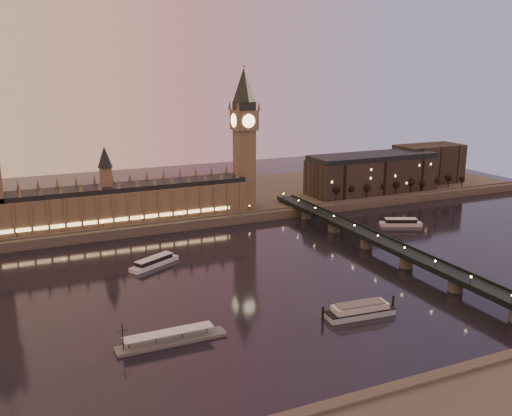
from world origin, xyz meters
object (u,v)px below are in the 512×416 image
Objects in this scene: moored_barge at (360,310)px; cruise_boat_a at (154,262)px; cruise_boat_b at (401,222)px; pontoon_pier at (171,340)px.

cruise_boat_a is at bearing 127.77° from moored_barge.
cruise_boat_b is 157.37m from moored_barge.
moored_barge is at bearing -110.67° from cruise_boat_b.
cruise_boat_b is at bearing 27.38° from pontoon_pier.
cruise_boat_a is 123.24m from moored_barge.
cruise_boat_b is 0.80× the size of moored_barge.
cruise_boat_b is at bearing 49.83° from moored_barge.
pontoon_pier is (-195.43, -101.22, -1.04)m from cruise_boat_b.
cruise_boat_b reaches higher than cruise_boat_a.
moored_barge is (67.38, -103.19, 0.63)m from cruise_boat_a.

